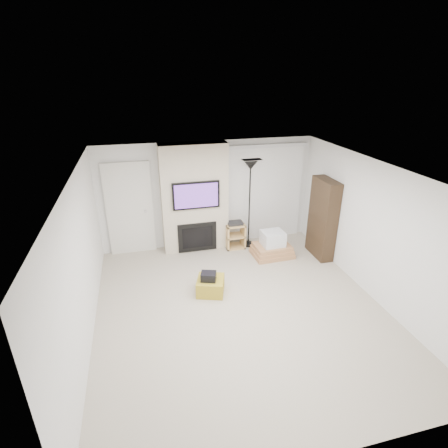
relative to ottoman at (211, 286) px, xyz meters
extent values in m
cube|color=#B5AA96|center=(0.41, -0.63, -0.15)|extent=(5.00, 5.50, 0.00)
cube|color=white|center=(0.41, -0.63, 2.35)|extent=(5.00, 5.50, 0.00)
cube|color=white|center=(0.41, 2.12, 1.10)|extent=(5.00, 0.00, 2.50)
cube|color=white|center=(0.41, -3.38, 1.10)|extent=(5.00, 0.00, 2.50)
cube|color=white|center=(-2.09, -0.63, 1.10)|extent=(0.00, 5.50, 2.50)
cube|color=white|center=(2.91, -0.63, 1.10)|extent=(0.00, 5.50, 2.50)
cube|color=silver|center=(0.81, 0.17, 2.35)|extent=(0.35, 0.18, 0.01)
cube|color=#A89125|center=(0.00, 0.00, 0.00)|extent=(0.63, 0.63, 0.30)
cube|color=black|center=(-0.04, -0.03, 0.23)|extent=(0.33, 0.30, 0.16)
cube|color=beige|center=(0.06, 1.92, 1.10)|extent=(1.50, 0.40, 2.50)
cube|color=black|center=(0.06, 1.69, 1.25)|extent=(1.05, 0.06, 0.62)
cube|color=#532C81|center=(0.06, 1.66, 1.25)|extent=(0.96, 0.00, 0.54)
cube|color=black|center=(0.06, 1.71, 0.22)|extent=(0.90, 0.04, 0.70)
cube|color=black|center=(0.06, 1.69, 0.22)|extent=(0.70, 0.02, 0.50)
cube|color=silver|center=(-1.39, 2.08, 0.92)|extent=(1.02, 0.08, 2.14)
cube|color=beige|center=(-1.39, 2.09, 0.87)|extent=(0.90, 0.05, 2.05)
cylinder|color=silver|center=(-1.05, 2.04, 0.85)|extent=(0.07, 0.06, 0.07)
cube|color=silver|center=(1.81, 2.06, 2.18)|extent=(1.98, 0.10, 0.08)
cube|color=white|center=(1.81, 2.07, 0.99)|extent=(1.90, 0.03, 2.29)
cylinder|color=black|center=(1.32, 1.75, -0.13)|extent=(0.31, 0.31, 0.03)
cylinder|color=black|center=(1.32, 1.75, 0.84)|extent=(0.03, 0.03, 1.93)
cone|color=black|center=(1.32, 1.75, 1.83)|extent=(0.31, 0.31, 0.20)
cube|color=tan|center=(0.76, 1.71, 0.15)|extent=(0.04, 0.38, 0.60)
cube|color=tan|center=(1.17, 1.71, 0.15)|extent=(0.04, 0.38, 0.60)
cube|color=tan|center=(0.97, 1.71, -0.14)|extent=(0.45, 0.38, 0.03)
cube|color=tan|center=(0.97, 1.71, 0.15)|extent=(0.45, 0.38, 0.03)
cube|color=tan|center=(0.97, 1.71, 0.43)|extent=(0.45, 0.38, 0.03)
cube|color=black|center=(0.97, 1.71, 0.48)|extent=(0.35, 0.25, 0.06)
cube|color=tan|center=(1.68, 1.10, -0.10)|extent=(0.91, 0.71, 0.10)
cube|color=tan|center=(1.68, 1.10, -0.01)|extent=(0.87, 0.66, 0.09)
cube|color=tan|center=(1.68, 1.10, 0.08)|extent=(0.82, 0.62, 0.09)
cube|color=silver|center=(1.68, 1.10, 0.28)|extent=(0.50, 0.45, 0.32)
cube|color=black|center=(2.75, 0.87, 0.75)|extent=(0.30, 0.80, 1.80)
cube|color=black|center=(2.73, 0.87, 0.30)|extent=(0.26, 0.72, 0.02)
cube|color=black|center=(2.73, 0.87, 0.75)|extent=(0.26, 0.72, 0.02)
cube|color=black|center=(2.73, 0.87, 1.20)|extent=(0.26, 0.72, 0.02)
camera|label=1|loc=(-1.13, -5.52, 3.75)|focal=28.00mm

